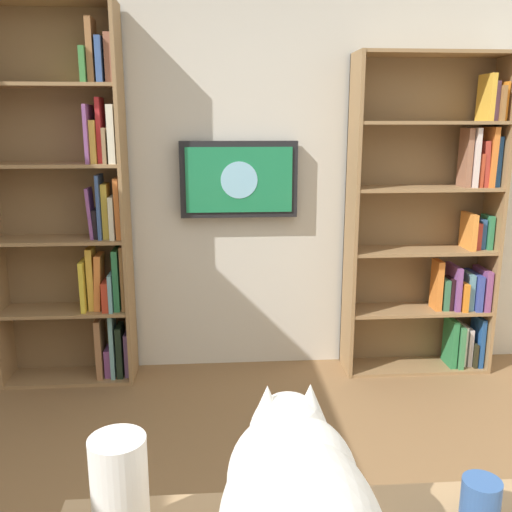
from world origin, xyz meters
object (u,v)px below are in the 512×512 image
Objects in this scene: bookshelf_left at (438,227)px; paper_towel_roll at (120,492)px; bookshelf_right at (76,210)px; wall_mounted_tv at (239,179)px; coffee_mug at (480,501)px.

bookshelf_left is 8.59× the size of paper_towel_roll.
bookshelf_right is 3.10× the size of wall_mounted_tv.
bookshelf_right is 2.51m from paper_towel_roll.
paper_towel_roll is (1.59, 2.42, -0.05)m from bookshelf_left.
paper_towel_roll is (-0.63, 2.42, -0.18)m from bookshelf_right.
bookshelf_left is 2.22m from bookshelf_right.
bookshelf_right is at bearing -75.37° from paper_towel_roll.
wall_mounted_tv reaches higher than paper_towel_roll.
paper_towel_roll reaches higher than coffee_mug.
bookshelf_right is at bearing 0.00° from bookshelf_left.
bookshelf_right is 9.70× the size of paper_towel_roll.
bookshelf_left is at bearing -109.62° from coffee_mug.
bookshelf_left is 2.90m from paper_towel_roll.
coffee_mug is (-0.38, 2.50, -0.41)m from wall_mounted_tv.
bookshelf_right reaches higher than paper_towel_roll.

